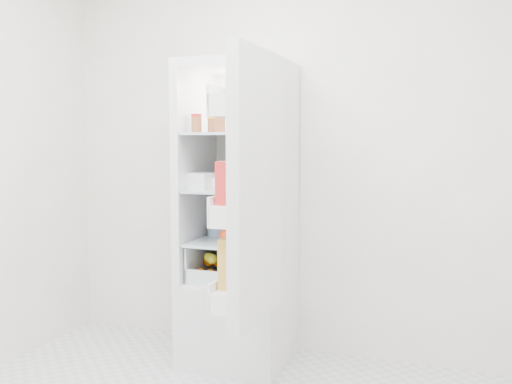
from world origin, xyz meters
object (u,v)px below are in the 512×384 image
at_px(red_cabbage, 254,226).
at_px(mushroom_bowl, 218,231).
at_px(fridge_door, 251,193).
at_px(refrigerator, 241,251).

relative_size(red_cabbage, mushroom_bowl, 1.44).
distance_m(red_cabbage, mushroom_bowl, 0.31).
distance_m(red_cabbage, fridge_door, 0.63).
bearing_deg(mushroom_bowl, fridge_door, -54.95).
height_order(refrigerator, mushroom_bowl, refrigerator).
relative_size(red_cabbage, fridge_door, 0.15).
bearing_deg(fridge_door, red_cabbage, 18.73).
bearing_deg(fridge_door, refrigerator, 25.39).
xyz_separation_m(refrigerator, fridge_door, (0.30, -0.64, 0.43)).
bearing_deg(refrigerator, red_cabbage, -37.78).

